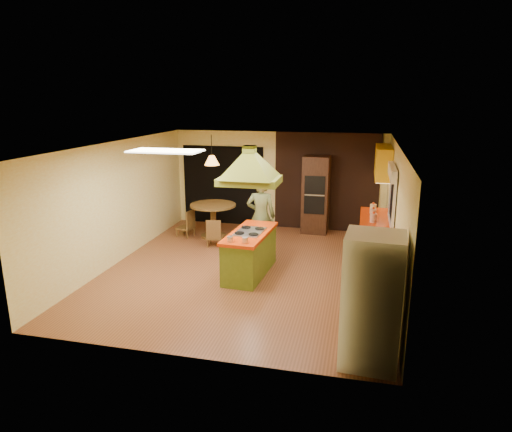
% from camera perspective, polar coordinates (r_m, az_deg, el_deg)
% --- Properties ---
extents(ground, '(6.50, 6.50, 0.00)m').
position_cam_1_polar(ground, '(9.22, -1.05, -6.72)').
color(ground, brown).
rests_on(ground, ground).
extents(room_walls, '(5.50, 6.50, 6.50)m').
position_cam_1_polar(room_walls, '(8.83, -1.09, 0.84)').
color(room_walls, '#FFF9B6').
rests_on(room_walls, ground).
extents(ceiling_plane, '(6.50, 6.50, 0.00)m').
position_cam_1_polar(ceiling_plane, '(8.62, -1.13, 8.93)').
color(ceiling_plane, silver).
rests_on(ceiling_plane, room_walls).
extents(brick_panel, '(2.64, 0.03, 2.50)m').
position_cam_1_polar(brick_panel, '(11.76, 8.79, 4.18)').
color(brick_panel, '#381E14').
rests_on(brick_panel, ground).
extents(nook_opening, '(2.20, 0.03, 2.10)m').
position_cam_1_polar(nook_opening, '(12.32, -4.13, 3.85)').
color(nook_opening, black).
rests_on(nook_opening, ground).
extents(right_counter, '(0.62, 3.05, 0.92)m').
position_cam_1_polar(right_counter, '(9.37, 14.58, -3.83)').
color(right_counter, olive).
rests_on(right_counter, ground).
extents(upper_cabinets, '(0.34, 1.40, 0.70)m').
position_cam_1_polar(upper_cabinets, '(10.61, 15.63, 6.50)').
color(upper_cabinets, yellow).
rests_on(upper_cabinets, room_walls).
extents(window_right, '(0.12, 1.35, 1.06)m').
position_cam_1_polar(window_right, '(8.87, 16.73, 3.72)').
color(window_right, black).
rests_on(window_right, room_walls).
extents(fluor_panel, '(1.20, 0.60, 0.03)m').
position_cam_1_polar(fluor_panel, '(7.86, -11.23, 7.98)').
color(fluor_panel, white).
rests_on(fluor_panel, ceiling_plane).
extents(kitchen_island, '(0.79, 1.74, 0.87)m').
position_cam_1_polar(kitchen_island, '(8.87, -0.78, -4.61)').
color(kitchen_island, olive).
rests_on(kitchen_island, ground).
extents(range_hood, '(1.11, 0.80, 0.80)m').
position_cam_1_polar(range_hood, '(8.45, -0.82, 7.09)').
color(range_hood, olive).
rests_on(range_hood, ceiling_plane).
extents(man, '(0.67, 0.48, 1.71)m').
position_cam_1_polar(man, '(9.87, 0.62, -0.02)').
color(man, brown).
rests_on(man, ground).
extents(refrigerator, '(0.76, 0.73, 1.75)m').
position_cam_1_polar(refrigerator, '(6.03, 14.27, -10.21)').
color(refrigerator, white).
rests_on(refrigerator, ground).
extents(wall_oven, '(0.66, 0.62, 1.95)m').
position_cam_1_polar(wall_oven, '(11.56, 7.48, 2.66)').
color(wall_oven, '#442515').
rests_on(wall_oven, ground).
extents(dining_table, '(1.11, 1.11, 0.83)m').
position_cam_1_polar(dining_table, '(11.19, -5.37, 0.27)').
color(dining_table, brown).
rests_on(dining_table, ground).
extents(chair_left, '(0.44, 0.44, 0.67)m').
position_cam_1_polar(chair_left, '(11.41, -8.84, -0.88)').
color(chair_left, brown).
rests_on(chair_left, ground).
extents(chair_near, '(0.40, 0.40, 0.65)m').
position_cam_1_polar(chair_near, '(10.59, -5.17, -2.03)').
color(chair_near, brown).
rests_on(chair_near, ground).
extents(pendant_lamp, '(0.44, 0.44, 0.23)m').
position_cam_1_polar(pendant_lamp, '(10.94, -5.54, 6.95)').
color(pendant_lamp, '#FF9E3F').
rests_on(pendant_lamp, ceiling_plane).
extents(canister_large, '(0.16, 0.16, 0.20)m').
position_cam_1_polar(canister_large, '(10.17, 14.42, 0.90)').
color(canister_large, '#FBF2CA').
rests_on(canister_large, right_counter).
extents(canister_medium, '(0.15, 0.15, 0.18)m').
position_cam_1_polar(canister_medium, '(9.82, 14.44, 0.34)').
color(canister_medium, beige).
rests_on(canister_medium, right_counter).
extents(canister_small, '(0.17, 0.17, 0.18)m').
position_cam_1_polar(canister_small, '(9.44, 14.47, -0.24)').
color(canister_small, beige).
rests_on(canister_small, right_counter).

